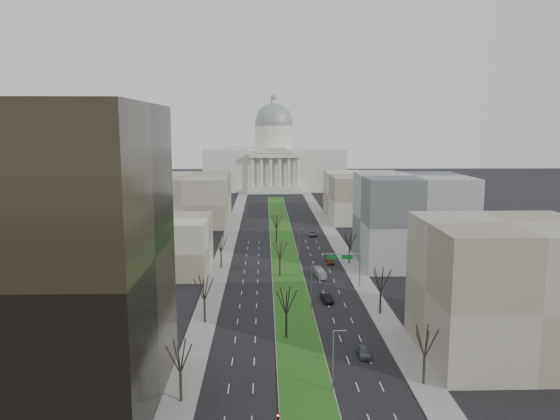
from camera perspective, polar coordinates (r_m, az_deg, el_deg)
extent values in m
plane|color=black|center=(175.70, 0.27, -3.38)|extent=(600.00, 600.00, 0.00)
cube|color=#999993|center=(174.71, 0.28, -3.43)|extent=(8.00, 222.00, 0.15)
cube|color=#2A5115|center=(174.69, 0.28, -3.40)|extent=(7.70, 221.70, 0.06)
cube|color=gray|center=(151.71, -6.07, -5.37)|extent=(5.00, 330.00, 0.15)
cube|color=gray|center=(153.03, 7.17, -5.27)|extent=(5.00, 330.00, 0.15)
cube|color=beige|center=(322.66, -0.62, 4.36)|extent=(80.00, 40.00, 24.00)
cube|color=beige|center=(300.75, -0.54, 2.12)|extent=(30.00, 6.00, 4.00)
cube|color=beige|center=(299.12, -0.55, 5.73)|extent=(28.00, 5.00, 2.50)
cube|color=beige|center=(299.02, -0.55, 6.11)|extent=(20.00, 5.00, 1.80)
cube|color=beige|center=(298.95, -0.55, 6.42)|extent=(12.00, 5.00, 1.60)
cylinder|color=beige|center=(321.76, -0.63, 7.55)|extent=(22.00, 22.00, 14.00)
sphere|color=gray|center=(321.69, -0.63, 9.16)|extent=(22.00, 22.00, 22.00)
cylinder|color=beige|center=(321.94, -0.63, 11.11)|extent=(4.00, 4.00, 4.00)
sphere|color=gray|center=(322.07, -0.63, 11.65)|extent=(4.00, 4.00, 4.00)
cylinder|color=beige|center=(299.77, -2.94, 4.00)|extent=(2.00, 2.00, 16.00)
cylinder|color=beige|center=(299.69, -1.98, 4.01)|extent=(2.00, 2.00, 16.00)
cylinder|color=beige|center=(299.71, -1.02, 4.01)|extent=(2.00, 2.00, 16.00)
cylinder|color=beige|center=(299.80, -0.06, 4.02)|extent=(2.00, 2.00, 16.00)
cylinder|color=beige|center=(299.98, 0.89, 4.02)|extent=(2.00, 2.00, 16.00)
cylinder|color=beige|center=(300.24, 1.85, 4.02)|extent=(2.00, 2.00, 16.00)
cube|color=black|center=(78.23, -25.23, -4.71)|extent=(34.00, 30.00, 40.00)
cube|color=gray|center=(142.55, -12.65, -3.61)|extent=(26.00, 22.00, 14.00)
cube|color=gray|center=(95.82, 22.50, -7.71)|extent=(26.00, 24.00, 22.00)
cube|color=#5C5E61|center=(151.14, 13.63, -1.01)|extent=(28.00, 26.00, 24.00)
cube|color=gray|center=(215.49, -9.44, 1.20)|extent=(30.00, 40.00, 18.00)
cube|color=gray|center=(222.22, 8.94, 1.44)|extent=(30.00, 40.00, 18.00)
cylinder|color=black|center=(78.83, -10.32, -17.79)|extent=(0.40, 0.40, 4.08)
cylinder|color=black|center=(106.22, -7.87, -10.50)|extent=(0.40, 0.40, 4.32)
cylinder|color=black|center=(144.42, -6.17, -5.27)|extent=(0.40, 0.40, 4.22)
cylinder|color=black|center=(84.74, 14.81, -15.95)|extent=(0.40, 0.40, 4.13)
cylinder|color=black|center=(111.75, 10.44, -9.55)|extent=(0.40, 0.40, 4.42)
cylinder|color=black|center=(149.64, 7.25, -4.83)|extent=(0.40, 0.40, 4.03)
cylinder|color=black|center=(98.16, 0.67, -12.07)|extent=(0.40, 0.40, 4.32)
cylinder|color=black|center=(136.26, -0.01, -6.06)|extent=(0.40, 0.40, 4.32)
cylinder|color=black|center=(175.21, -0.39, -2.70)|extent=(0.40, 0.40, 4.32)
cylinder|color=gray|center=(79.30, 5.55, -15.55)|extent=(0.20, 0.20, 9.00)
cylinder|color=gray|center=(77.63, 6.28, -12.43)|extent=(1.80, 0.12, 0.12)
cylinder|color=gray|center=(111.92, 3.30, -8.16)|extent=(0.20, 0.20, 9.00)
cylinder|color=gray|center=(110.75, 3.79, -5.87)|extent=(1.80, 0.12, 0.12)
cylinder|color=gray|center=(150.52, 2.00, -3.71)|extent=(0.20, 0.20, 9.00)
cylinder|color=gray|center=(149.65, 2.35, -1.99)|extent=(1.80, 0.12, 0.12)
cube|color=black|center=(67.32, -0.21, -20.89)|extent=(0.32, 0.22, 1.00)
cylinder|color=#FF0C05|center=(67.05, -0.21, -20.68)|extent=(0.22, 0.06, 0.22)
cylinder|color=gray|center=(127.97, 8.34, -6.29)|extent=(0.24, 0.24, 8.00)
cylinder|color=gray|center=(126.29, 6.36, -4.58)|extent=(9.00, 0.18, 0.18)
cube|color=#0C591E|center=(126.77, 7.02, -4.91)|extent=(2.60, 0.08, 1.00)
cube|color=#0C591E|center=(126.30, 5.45, -4.94)|extent=(2.20, 0.08, 1.00)
imported|color=#53565B|center=(92.61, 8.75, -14.41)|extent=(1.93, 4.69, 1.59)
imported|color=black|center=(118.01, 4.89, -9.13)|extent=(2.62, 5.32, 1.68)
imported|color=maroon|center=(149.28, 5.20, -5.37)|extent=(2.24, 4.65, 1.31)
imported|color=#54575D|center=(185.70, 3.44, -2.49)|extent=(3.12, 5.86, 1.57)
imported|color=silver|center=(136.28, 4.23, -6.58)|extent=(2.45, 7.46, 2.04)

